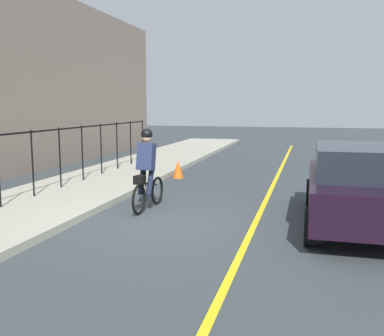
% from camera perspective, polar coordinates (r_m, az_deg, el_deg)
% --- Properties ---
extents(ground_plane, '(80.00, 80.00, 0.00)m').
position_cam_1_polar(ground_plane, '(8.76, -2.70, -7.25)').
color(ground_plane, '#353D40').
extents(lane_line_centre, '(36.00, 0.12, 0.01)m').
position_cam_1_polar(lane_line_centre, '(8.42, 7.83, -7.92)').
color(lane_line_centre, yellow).
rests_on(lane_line_centre, ground).
extents(sidewalk, '(40.00, 3.20, 0.15)m').
position_cam_1_polar(sidewalk, '(10.27, -21.16, -5.06)').
color(sidewalk, '#A7A592').
rests_on(sidewalk, ground).
extents(iron_fence, '(14.37, 0.04, 1.60)m').
position_cam_1_polar(iron_fence, '(11.12, -20.11, 2.14)').
color(iron_fence, black).
rests_on(iron_fence, sidewalk).
extents(cyclist_lead, '(1.71, 0.37, 1.83)m').
position_cam_1_polar(cyclist_lead, '(9.75, -5.91, -0.22)').
color(cyclist_lead, black).
rests_on(cyclist_lead, ground).
extents(patrol_sedan, '(4.40, 1.92, 1.58)m').
position_cam_1_polar(patrol_sedan, '(8.95, 20.81, -2.03)').
color(patrol_sedan, black).
rests_on(patrol_sedan, ground).
extents(traffic_cone_near, '(0.36, 0.36, 0.58)m').
position_cam_1_polar(traffic_cone_near, '(14.12, -1.83, -0.12)').
color(traffic_cone_near, '#FD5E15').
rests_on(traffic_cone_near, ground).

